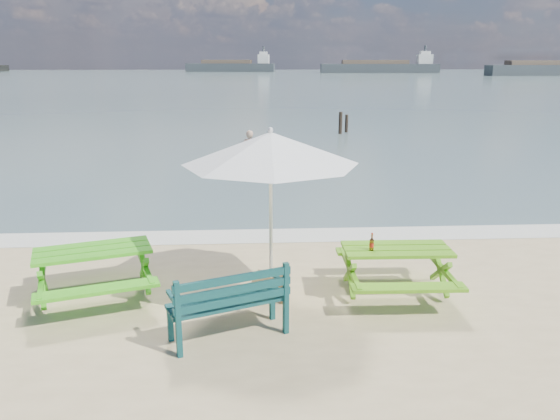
{
  "coord_description": "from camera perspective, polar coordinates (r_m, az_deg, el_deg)",
  "views": [
    {
      "loc": [
        -0.14,
        -5.99,
        3.52
      ],
      "look_at": [
        0.37,
        3.0,
        1.0
      ],
      "focal_mm": 35.0,
      "sensor_mm": 36.0,
      "label": 1
    }
  ],
  "objects": [
    {
      "name": "sea",
      "position": [
        91.06,
        -3.26,
        13.4
      ],
      "size": [
        300.0,
        300.0,
        0.0
      ],
      "primitive_type": "plane",
      "color": "slate",
      "rests_on": "ground"
    },
    {
      "name": "foam_strip",
      "position": [
        11.16,
        -2.38,
        -2.73
      ],
      "size": [
        22.0,
        0.9,
        0.01
      ],
      "primitive_type": "cube",
      "color": "silver",
      "rests_on": "ground"
    },
    {
      "name": "picnic_table_left",
      "position": [
        8.69,
        -18.77,
        -6.42
      ],
      "size": [
        2.14,
        2.26,
        0.79
      ],
      "color": "green",
      "rests_on": "ground"
    },
    {
      "name": "picnic_table_right",
      "position": [
        8.55,
        11.96,
        -6.37
      ],
      "size": [
        1.63,
        1.81,
        0.76
      ],
      "color": "#559B17",
      "rests_on": "ground"
    },
    {
      "name": "park_bench",
      "position": [
        7.23,
        -5.39,
        -10.96
      ],
      "size": [
        1.61,
        1.04,
        0.95
      ],
      "color": "#0E3B3D",
      "rests_on": "ground"
    },
    {
      "name": "side_table",
      "position": [
        8.35,
        -0.93,
        -7.99
      ],
      "size": [
        0.61,
        0.61,
        0.33
      ],
      "color": "brown",
      "rests_on": "ground"
    },
    {
      "name": "patio_umbrella",
      "position": [
        7.75,
        -1.0,
        6.47
      ],
      "size": [
        3.04,
        3.04,
        2.52
      ],
      "color": "silver",
      "rests_on": "ground"
    },
    {
      "name": "beer_bottle",
      "position": [
        8.21,
        9.55,
        -3.58
      ],
      "size": [
        0.07,
        0.07,
        0.26
      ],
      "color": "#995016",
      "rests_on": "picnic_table_right"
    },
    {
      "name": "swimmer",
      "position": [
        23.87,
        -3.18,
        6.1
      ],
      "size": [
        0.79,
        0.63,
        1.87
      ],
      "color": "tan",
      "rests_on": "ground"
    },
    {
      "name": "mooring_pilings",
      "position": [
        26.73,
        6.58,
        8.79
      ],
      "size": [
        0.56,
        0.76,
        1.24
      ],
      "color": "black",
      "rests_on": "ground"
    },
    {
      "name": "cargo_ships",
      "position": [
        144.58,
        24.63,
        13.34
      ],
      "size": [
        154.34,
        39.93,
        4.4
      ],
      "color": "#353B3F",
      "rests_on": "ground"
    }
  ]
}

